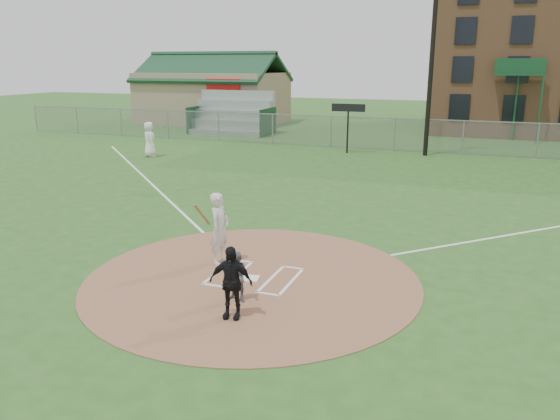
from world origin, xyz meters
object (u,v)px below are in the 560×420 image
(catcher, at_px, (237,277))
(home_plate, at_px, (250,278))
(batter_at_plate, at_px, (220,228))
(ondeck_player, at_px, (149,139))
(umpire, at_px, (231,282))

(catcher, bearing_deg, home_plate, 103.31)
(home_plate, distance_m, batter_at_plate, 1.74)
(home_plate, bearing_deg, catcher, -78.71)
(home_plate, bearing_deg, ondeck_player, 130.58)
(batter_at_plate, bearing_deg, home_plate, -32.36)
(ondeck_player, height_order, batter_at_plate, ondeck_player)
(home_plate, relative_size, catcher, 0.35)
(catcher, xyz_separation_m, umpire, (0.21, -0.78, 0.21))
(umpire, bearing_deg, ondeck_player, 118.23)
(umpire, bearing_deg, home_plate, 93.01)
(umpire, bearing_deg, catcher, 95.37)
(umpire, xyz_separation_m, batter_at_plate, (-1.69, 2.86, 0.18))
(catcher, distance_m, ondeck_player, 20.94)
(catcher, distance_m, umpire, 0.83)
(catcher, bearing_deg, ondeck_player, 130.81)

